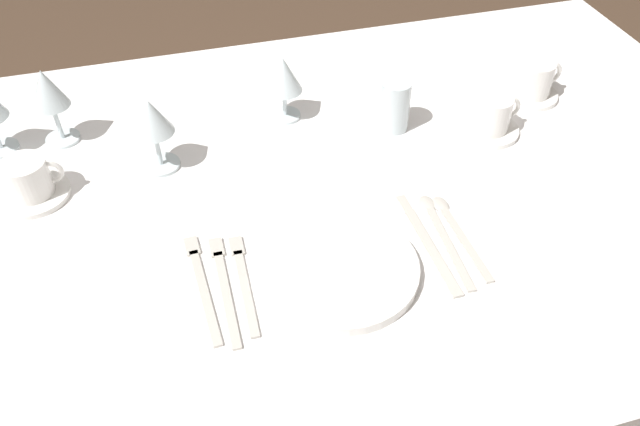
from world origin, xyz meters
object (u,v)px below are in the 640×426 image
at_px(dinner_plate, 341,269).
at_px(coffee_cup_left, 492,113).
at_px(coffee_cup_right, 534,77).
at_px(wine_glass_far, 283,77).
at_px(wine_glass_right, 152,121).
at_px(wine_glass_centre, 47,92).
at_px(spoon_dessert, 454,226).
at_px(spoon_soup, 440,229).
at_px(drink_tumbler, 394,108).
at_px(fork_outer, 243,279).
at_px(fork_salad, 202,283).
at_px(dinner_knife, 428,245).
at_px(fork_inner, 224,285).
at_px(coffee_cup_far, 28,178).

relative_size(dinner_plate, coffee_cup_left, 2.41).
xyz_separation_m(coffee_cup_left, coffee_cup_right, (0.14, 0.09, 0.00)).
relative_size(dinner_plate, wine_glass_far, 1.82).
bearing_deg(wine_glass_right, wine_glass_centre, 142.84).
height_order(spoon_dessert, coffee_cup_left, coffee_cup_left).
xyz_separation_m(spoon_dessert, coffee_cup_left, (0.18, 0.23, 0.04)).
xyz_separation_m(spoon_soup, drink_tumbler, (0.03, 0.30, 0.04)).
bearing_deg(dinner_plate, fork_outer, 170.19).
bearing_deg(fork_salad, dinner_knife, -2.95).
relative_size(dinner_knife, coffee_cup_left, 2.35).
distance_m(coffee_cup_right, wine_glass_far, 0.53).
height_order(coffee_cup_right, wine_glass_right, wine_glass_right).
relative_size(coffee_cup_right, drink_tumbler, 1.01).
distance_m(dinner_plate, dinner_knife, 0.16).
height_order(spoon_soup, drink_tumbler, drink_tumbler).
distance_m(dinner_knife, wine_glass_far, 0.45).
height_order(dinner_plate, coffee_cup_left, coffee_cup_left).
xyz_separation_m(fork_inner, coffee_cup_far, (-0.29, 0.30, 0.04)).
bearing_deg(drink_tumbler, fork_salad, -144.26).
xyz_separation_m(dinner_plate, coffee_cup_right, (0.54, 0.37, 0.04)).
distance_m(dinner_plate, fork_salad, 0.22).
relative_size(dinner_plate, dinner_knife, 1.03).
xyz_separation_m(coffee_cup_left, wine_glass_right, (-0.64, 0.07, 0.06)).
relative_size(wine_glass_far, drink_tumbler, 1.30).
height_order(dinner_plate, spoon_dessert, dinner_plate).
bearing_deg(spoon_soup, fork_inner, -176.39).
bearing_deg(coffee_cup_right, drink_tumbler, -175.22).
height_order(fork_salad, dinner_knife, same).
xyz_separation_m(fork_salad, wine_glass_far, (0.23, 0.40, 0.09)).
distance_m(fork_inner, fork_salad, 0.04).
bearing_deg(fork_salad, coffee_cup_far, 132.01).
bearing_deg(drink_tumbler, fork_inner, -140.91).
distance_m(fork_salad, coffee_cup_right, 0.82).
distance_m(fork_salad, coffee_cup_left, 0.65).
height_order(fork_outer, wine_glass_right, wine_glass_right).
xyz_separation_m(coffee_cup_far, wine_glass_far, (0.48, 0.12, 0.05)).
height_order(fork_outer, coffee_cup_right, coffee_cup_right).
bearing_deg(fork_outer, dinner_plate, -9.81).
bearing_deg(spoon_dessert, wine_glass_centre, 145.72).
height_order(spoon_dessert, coffee_cup_right, coffee_cup_right).
relative_size(fork_outer, coffee_cup_left, 2.02).
distance_m(fork_outer, coffee_cup_left, 0.60).
relative_size(spoon_soup, coffee_cup_left, 2.21).
distance_m(coffee_cup_right, wine_glass_centre, 0.97).
distance_m(dinner_knife, spoon_dessert, 0.07).
relative_size(dinner_knife, spoon_soup, 1.06).
bearing_deg(coffee_cup_far, spoon_soup, -22.57).
relative_size(spoon_dessert, drink_tumbler, 1.98).
bearing_deg(coffee_cup_left, wine_glass_far, 157.10).
bearing_deg(spoon_soup, drink_tumbler, 85.00).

